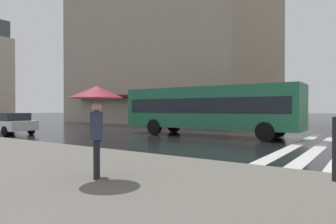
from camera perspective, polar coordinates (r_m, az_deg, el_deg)
haussmann_block_mid at (r=40.56m, az=1.93°, el=16.40°), size 19.97×22.61×25.93m
car_white at (r=21.96m, az=-28.33°, el=-1.85°), size 1.85×4.10×1.41m
city_bus at (r=18.51m, az=7.73°, el=0.88°), size 2.60×11.00×3.00m
pedestrian_with_floral_umbrella at (r=6.69m, az=-13.60°, el=2.03°), size 1.19×1.19×2.04m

